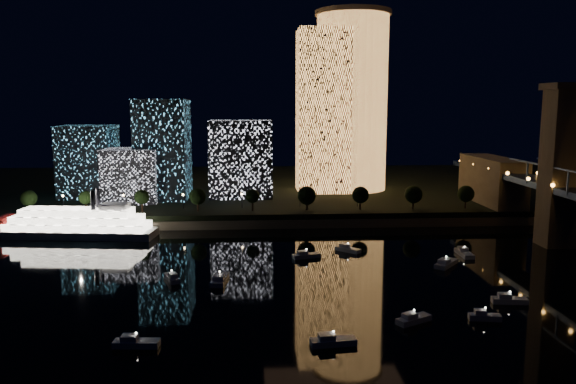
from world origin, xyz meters
name	(u,v)px	position (x,y,z in m)	size (l,w,h in m)	color
ground	(391,307)	(0.00, 0.00, 0.00)	(520.00, 520.00, 0.00)	black
far_bank	(313,188)	(0.00, 160.00, 2.50)	(420.00, 160.00, 5.00)	black
seawall	(336,222)	(0.00, 82.00, 1.50)	(420.00, 6.00, 3.00)	#6B5E4C
tower_cylindrical	(352,102)	(15.25, 140.26, 45.02)	(34.00, 34.00, 79.79)	#FDA751
tower_rectangular	(323,112)	(1.44, 135.50, 40.58)	(22.37, 22.37, 71.17)	#FDA751
midrise_blocks	(164,158)	(-66.83, 121.61, 21.59)	(88.58, 37.11, 40.89)	white
riverboat	(71,224)	(-90.39, 71.51, 4.25)	(55.93, 17.83, 16.57)	silver
motorboats	(375,284)	(-0.47, 13.51, 0.81)	(115.87, 70.89, 2.78)	silver
esplanade_trees	(278,196)	(-20.55, 88.00, 10.47)	(166.07, 6.89, 8.95)	black
street_lamps	(242,197)	(-34.00, 94.00, 9.02)	(132.70, 0.70, 5.65)	black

